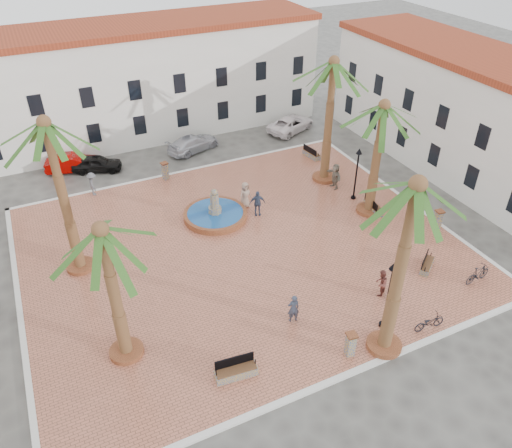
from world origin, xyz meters
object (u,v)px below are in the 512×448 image
object	(u,v)px
palm_s	(414,205)
car_white	(291,124)
palm_e	(382,119)
bench_ne	(311,154)
lamppost_e	(357,165)
fountain	(215,214)
litter_bin	(393,293)
bench_s	(236,371)
cyclist_a	(293,308)
bollard_n	(165,171)
bench_se	(427,265)
cyclist_b	(381,283)
lamppost_s	(391,284)
palm_ne	(333,76)
bicycle_b	(478,274)
car_black	(97,163)
palm_sw	(104,247)
pedestrian_fountain_b	(257,203)
pedestrian_east	(335,176)
palm_nw	(48,140)
car_silver	(193,143)
bicycle_a	(429,322)
pedestrian_north	(93,184)
bollard_se	(351,344)
bollard_e	(438,219)
bench_e	(373,207)
pedestrian_fountain_a	(245,195)
car_red	(74,163)

from	to	relation	value
palm_s	car_white	world-z (taller)	palm_s
palm_e	bench_ne	world-z (taller)	palm_e
lamppost_e	fountain	bearing A→B (deg)	168.75
litter_bin	bench_s	bearing A→B (deg)	-173.81
palm_s	cyclist_a	xyz separation A→B (m)	(-3.17, 3.49, -7.40)
bollard_n	bench_se	bearing A→B (deg)	-57.82
cyclist_b	lamppost_s	bearing A→B (deg)	24.18
palm_ne	bicycle_b	world-z (taller)	palm_ne
bench_ne	car_black	world-z (taller)	car_black
palm_sw	lamppost_e	bearing A→B (deg)	21.49
palm_s	litter_bin	distance (m)	8.69
bicycle_b	car_black	world-z (taller)	car_black
bench_se	pedestrian_fountain_b	distance (m)	11.55
bench_se	pedestrian_east	distance (m)	10.36
palm_nw	car_silver	xyz separation A→B (m)	(11.37, 12.09, -7.71)
palm_nw	bicycle_a	distance (m)	21.27
fountain	pedestrian_east	size ratio (longest dim) A/B	2.23
car_black	car_silver	world-z (taller)	car_silver
palm_ne	litter_bin	size ratio (longest dim) A/B	13.03
litter_bin	pedestrian_north	xyz separation A→B (m)	(-12.63, 18.21, 0.52)
fountain	palm_nw	size ratio (longest dim) A/B	0.45
lamppost_s	bollard_n	size ratio (longest dim) A/B	3.02
fountain	bicycle_a	xyz separation A→B (m)	(6.04, -14.18, 0.15)
bollard_se	car_silver	xyz separation A→B (m)	(0.78, 24.44, -0.19)
bollard_e	bicycle_b	size ratio (longest dim) A/B	0.76
bench_s	bicycle_b	size ratio (longest dim) A/B	1.11
pedestrian_north	fountain	bearing A→B (deg)	-134.56
lamppost_s	bollard_se	bearing A→B (deg)	-162.15
palm_ne	bench_se	xyz separation A→B (m)	(-0.24, -11.78, -7.74)
palm_e	bollard_se	distance (m)	14.42
car_black	cyclist_a	bearing A→B (deg)	-144.07
palm_e	lamppost_s	size ratio (longest dim) A/B	1.94
pedestrian_fountain_b	cyclist_b	bearing A→B (deg)	-59.20
fountain	palm_nw	bearing A→B (deg)	-170.67
pedestrian_north	lamppost_s	bearing A→B (deg)	-151.44
bollard_e	car_black	world-z (taller)	bollard_e
bench_s	bench_e	bearing A→B (deg)	37.76
palm_ne	fountain	bearing A→B (deg)	-171.74
lamppost_e	pedestrian_fountain_b	bearing A→B (deg)	171.37
lamppost_e	pedestrian_fountain_a	xyz separation A→B (m)	(-7.47, 2.37, -1.74)
bicycle_b	lamppost_s	bearing A→B (deg)	89.27
palm_sw	palm_ne	world-z (taller)	palm_ne
pedestrian_fountain_a	pedestrian_fountain_b	world-z (taller)	pedestrian_fountain_a
car_silver	car_red	bearing A→B (deg)	66.99
lamppost_s	pedestrian_east	xyz separation A→B (m)	(5.43, 12.94, -1.86)
pedestrian_fountain_b	bench_e	bearing A→B (deg)	-5.92
cyclist_a	car_silver	distance (m)	21.39
bench_e	pedestrian_north	bearing A→B (deg)	67.60
bench_s	pedestrian_north	world-z (taller)	pedestrian_north
fountain	bollard_n	distance (m)	6.79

